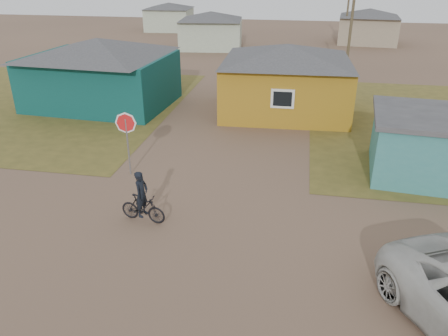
{
  "coord_description": "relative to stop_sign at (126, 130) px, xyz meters",
  "views": [
    {
      "loc": [
        3.38,
        -10.84,
        7.91
      ],
      "look_at": [
        0.9,
        3.0,
        1.3
      ],
      "focal_mm": 35.0,
      "sensor_mm": 36.0,
      "label": 1
    }
  ],
  "objects": [
    {
      "name": "utility_pole_far",
      "position": [
        10.8,
        33.52,
        2.2
      ],
      "size": [
        1.4,
        0.2,
        8.0
      ],
      "color": "brown",
      "rests_on": "ground"
    },
    {
      "name": "ground",
      "position": [
        3.3,
        -4.48,
        -1.94
      ],
      "size": [
        120.0,
        120.0,
        0.0
      ],
      "primitive_type": "plane",
      "color": "brown"
    },
    {
      "name": "grass_nw",
      "position": [
        -10.7,
        8.52,
        -1.94
      ],
      "size": [
        20.0,
        18.0,
        0.0
      ],
      "primitive_type": "cube",
      "color": "brown",
      "rests_on": "ground"
    },
    {
      "name": "house_teal",
      "position": [
        -5.2,
        9.02,
        0.11
      ],
      "size": [
        8.93,
        7.08,
        4.0
      ],
      "color": "#0A3937",
      "rests_on": "ground"
    },
    {
      "name": "utility_pole_near",
      "position": [
        9.8,
        17.52,
        2.2
      ],
      "size": [
        1.4,
        0.2,
        8.0
      ],
      "color": "brown",
      "rests_on": "ground"
    },
    {
      "name": "house_pale_west",
      "position": [
        -2.7,
        29.52,
        -0.08
      ],
      "size": [
        7.04,
        6.15,
        3.6
      ],
      "color": "#AEBAA0",
      "rests_on": "ground"
    },
    {
      "name": "cyclist",
      "position": [
        1.77,
        -3.38,
        -1.27
      ],
      "size": [
        1.68,
        0.72,
        1.83
      ],
      "color": "black",
      "rests_on": "ground"
    },
    {
      "name": "stop_sign",
      "position": [
        0.0,
        0.0,
        0.0
      ],
      "size": [
        0.84,
        0.31,
        2.66
      ],
      "color": "gray",
      "rests_on": "ground"
    },
    {
      "name": "house_pale_north",
      "position": [
        -10.7,
        41.52,
        -0.19
      ],
      "size": [
        6.28,
        5.81,
        3.4
      ],
      "color": "#AEBAA0",
      "rests_on": "ground"
    },
    {
      "name": "house_beige_east",
      "position": [
        13.3,
        35.52,
        -0.08
      ],
      "size": [
        6.95,
        6.05,
        3.6
      ],
      "color": "gray",
      "rests_on": "ground"
    },
    {
      "name": "house_yellow",
      "position": [
        5.8,
        9.52,
        0.06
      ],
      "size": [
        7.72,
        6.76,
        3.9
      ],
      "color": "#A17318",
      "rests_on": "ground"
    }
  ]
}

